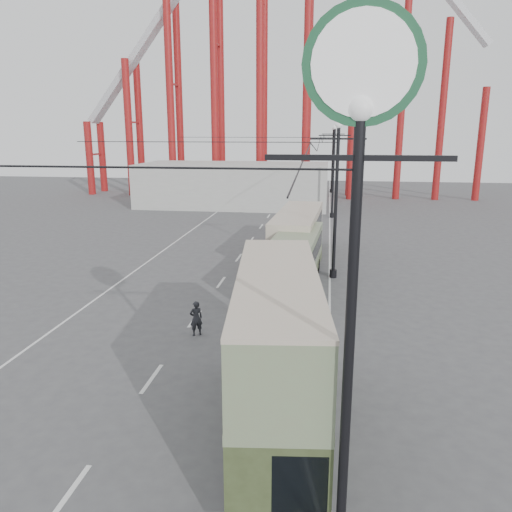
% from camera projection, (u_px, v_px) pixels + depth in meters
% --- Properties ---
extents(ground, '(160.00, 160.00, 0.00)m').
position_uv_depth(ground, '(137.00, 448.00, 14.14)').
color(ground, '#48484B').
rests_on(ground, ground).
extents(road_markings, '(12.52, 120.00, 0.01)m').
position_uv_depth(road_markings, '(235.00, 266.00, 33.16)').
color(road_markings, silver).
rests_on(road_markings, ground).
extents(lamp_post_near, '(3.20, 0.44, 10.80)m').
position_uv_depth(lamp_post_near, '(357.00, 184.00, 8.57)').
color(lamp_post_near, black).
rests_on(lamp_post_near, ground).
extents(lamp_post_mid, '(3.20, 0.44, 9.32)m').
position_uv_depth(lamp_post_mid, '(336.00, 202.00, 29.50)').
color(lamp_post_mid, black).
rests_on(lamp_post_mid, ground).
extents(lamp_post_far, '(3.20, 0.44, 9.32)m').
position_uv_depth(lamp_post_far, '(333.00, 172.00, 50.62)').
color(lamp_post_far, black).
rests_on(lamp_post_far, ground).
extents(lamp_post_distant, '(3.20, 0.44, 9.32)m').
position_uv_depth(lamp_post_distant, '(332.00, 160.00, 71.74)').
color(lamp_post_distant, black).
rests_on(lamp_post_distant, ground).
extents(roller_coaster, '(52.95, 5.00, 55.48)m').
position_uv_depth(roller_coaster, '(274.00, 16.00, 63.50)').
color(roller_coaster, maroon).
rests_on(roller_coaster, ground).
extents(fairground_shed, '(22.00, 10.00, 5.00)m').
position_uv_depth(fairground_shed, '(234.00, 185.00, 59.47)').
color(fairground_shed, '#A7A7A1').
rests_on(fairground_shed, ground).
extents(double_decker_bus, '(3.24, 9.23, 4.85)m').
position_uv_depth(double_decker_bus, '(277.00, 345.00, 14.44)').
color(double_decker_bus, '#353F22').
rests_on(double_decker_bus, ground).
extents(single_decker_green, '(3.04, 10.50, 2.93)m').
position_uv_depth(single_decker_green, '(294.00, 259.00, 28.37)').
color(single_decker_green, gray).
rests_on(single_decker_green, ground).
extents(single_decker_cream, '(3.26, 10.79, 3.32)m').
position_uv_depth(single_decker_cream, '(298.00, 232.00, 34.88)').
color(single_decker_cream, '#BEAF99').
rests_on(single_decker_cream, ground).
extents(pedestrian, '(0.69, 0.62, 1.58)m').
position_uv_depth(pedestrian, '(196.00, 318.00, 21.79)').
color(pedestrian, black).
rests_on(pedestrian, ground).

